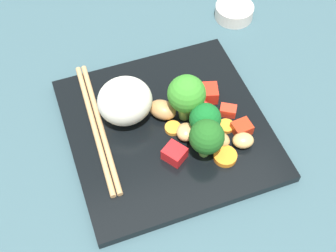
# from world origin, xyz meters

# --- Properties ---
(ground_plane) EXTENTS (1.10, 1.10, 0.02)m
(ground_plane) POSITION_xyz_m (0.00, 0.00, -0.01)
(ground_plane) COLOR #34515A
(square_plate) EXTENTS (0.27, 0.27, 0.01)m
(square_plate) POSITION_xyz_m (0.00, 0.00, 0.01)
(square_plate) COLOR black
(square_plate) RESTS_ON ground_plane
(rice_mound) EXTENTS (0.08, 0.07, 0.07)m
(rice_mound) POSITION_xyz_m (-0.05, 0.03, 0.05)
(rice_mound) COLOR white
(rice_mound) RESTS_ON square_plate
(broccoli_floret_0) EXTENTS (0.04, 0.04, 0.05)m
(broccoli_floret_0) POSITION_xyz_m (0.04, -0.03, 0.04)
(broccoli_floret_0) COLOR #569C42
(broccoli_floret_0) RESTS_ON square_plate
(broccoli_floret_1) EXTENTS (0.05, 0.05, 0.07)m
(broccoli_floret_1) POSITION_xyz_m (0.03, 0.01, 0.06)
(broccoli_floret_1) COLOR #78B34F
(broccoli_floret_1) RESTS_ON square_plate
(broccoli_floret_2) EXTENTS (0.05, 0.05, 0.06)m
(broccoli_floret_2) POSITION_xyz_m (0.03, -0.06, 0.05)
(broccoli_floret_2) COLOR #68AB47
(broccoli_floret_2) RESTS_ON square_plate
(carrot_slice_0) EXTENTS (0.03, 0.03, 0.01)m
(carrot_slice_0) POSITION_xyz_m (0.08, -0.03, 0.02)
(carrot_slice_0) COLOR orange
(carrot_slice_0) RESTS_ON square_plate
(carrot_slice_1) EXTENTS (0.04, 0.04, 0.01)m
(carrot_slice_1) POSITION_xyz_m (0.05, -0.07, 0.02)
(carrot_slice_1) COLOR orange
(carrot_slice_1) RESTS_ON square_plate
(carrot_slice_2) EXTENTS (0.03, 0.03, 0.01)m
(carrot_slice_2) POSITION_xyz_m (0.01, -0.01, 0.02)
(carrot_slice_2) COLOR orange
(carrot_slice_2) RESTS_ON square_plate
(pepper_chunk_0) EXTENTS (0.03, 0.02, 0.02)m
(pepper_chunk_0) POSITION_xyz_m (0.09, -0.04, 0.02)
(pepper_chunk_0) COLOR red
(pepper_chunk_0) RESTS_ON square_plate
(pepper_chunk_1) EXTENTS (0.04, 0.04, 0.02)m
(pepper_chunk_1) POSITION_xyz_m (-0.01, -0.05, 0.02)
(pepper_chunk_1) COLOR red
(pepper_chunk_1) RESTS_ON square_plate
(pepper_chunk_2) EXTENTS (0.03, 0.03, 0.02)m
(pepper_chunk_2) POSITION_xyz_m (0.07, 0.03, 0.02)
(pepper_chunk_2) COLOR red
(pepper_chunk_2) RESTS_ON square_plate
(pepper_chunk_3) EXTENTS (0.03, 0.02, 0.01)m
(pepper_chunk_3) POSITION_xyz_m (0.09, -0.01, 0.02)
(pepper_chunk_3) COLOR red
(pepper_chunk_3) RESTS_ON square_plate
(pepper_chunk_4) EXTENTS (0.03, 0.03, 0.01)m
(pepper_chunk_4) POSITION_xyz_m (0.05, -0.00, 0.02)
(pepper_chunk_4) COLOR red
(pepper_chunk_4) RESTS_ON square_plate
(chicken_piece_0) EXTENTS (0.03, 0.03, 0.02)m
(chicken_piece_0) POSITION_xyz_m (0.08, -0.06, 0.02)
(chicken_piece_0) COLOR tan
(chicken_piece_0) RESTS_ON square_plate
(chicken_piece_1) EXTENTS (0.04, 0.04, 0.02)m
(chicken_piece_1) POSITION_xyz_m (0.02, -0.02, 0.02)
(chicken_piece_1) COLOR tan
(chicken_piece_1) RESTS_ON square_plate
(chicken_piece_2) EXTENTS (0.05, 0.05, 0.02)m
(chicken_piece_2) POSITION_xyz_m (0.00, 0.02, 0.03)
(chicken_piece_2) COLOR #B5824D
(chicken_piece_2) RESTS_ON square_plate
(chicken_piece_3) EXTENTS (0.03, 0.03, 0.02)m
(chicken_piece_3) POSITION_xyz_m (0.06, -0.05, 0.02)
(chicken_piece_3) COLOR tan
(chicken_piece_3) RESTS_ON square_plate
(chopstick_pair) EXTENTS (0.02, 0.22, 0.01)m
(chopstick_pair) POSITION_xyz_m (-0.09, 0.03, 0.02)
(chopstick_pair) COLOR tan
(chopstick_pair) RESTS_ON square_plate
(sauce_cup) EXTENTS (0.06, 0.06, 0.02)m
(sauce_cup) POSITION_xyz_m (0.18, 0.19, 0.01)
(sauce_cup) COLOR silver
(sauce_cup) RESTS_ON ground_plane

